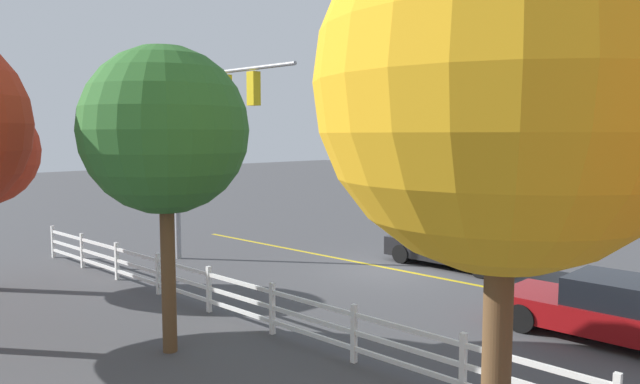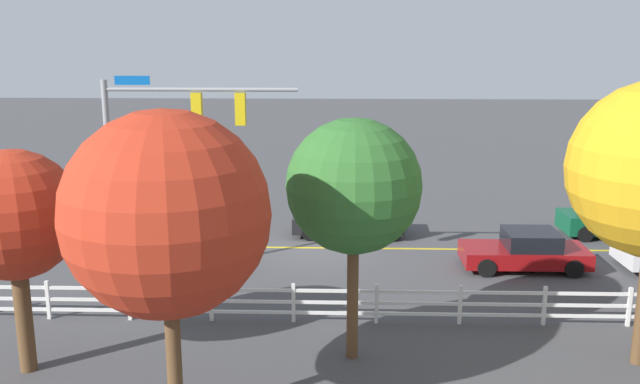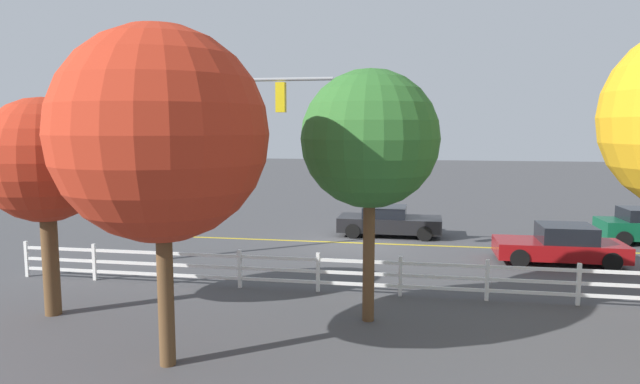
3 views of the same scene
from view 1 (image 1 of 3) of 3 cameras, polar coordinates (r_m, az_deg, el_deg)
The scene contains 8 objects.
ground_plane at distance 19.60m, azimuth 7.26°, elevation -7.44°, with size 120.00×120.00×0.00m, color #444447.
lane_center_stripe at distance 17.59m, azimuth 17.92°, elevation -9.16°, with size 28.00×0.16×0.01m, color gold.
signal_assembly at distance 19.81m, azimuth -10.99°, elevation 6.44°, with size 6.14×0.37×6.78m.
car_1 at distance 14.35m, azimuth 26.07°, elevation -10.15°, with size 4.31×2.00×1.37m.
car_2 at distance 20.35m, azimuth 12.67°, elevation -5.23°, with size 4.50×2.01×1.31m.
white_rail_fence at distance 12.44m, azimuth -0.93°, elevation -12.17°, with size 26.10×0.10×1.15m.
tree_1 at distance 12.01m, azimuth -14.78°, elevation 5.71°, with size 3.32×3.32×6.14m.
tree_2 at distance 6.91m, azimuth 17.43°, elevation 9.89°, with size 4.25×4.25×7.08m.
Camera 1 is at (-11.34, 15.37, 4.38)m, focal length 33.10 mm.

